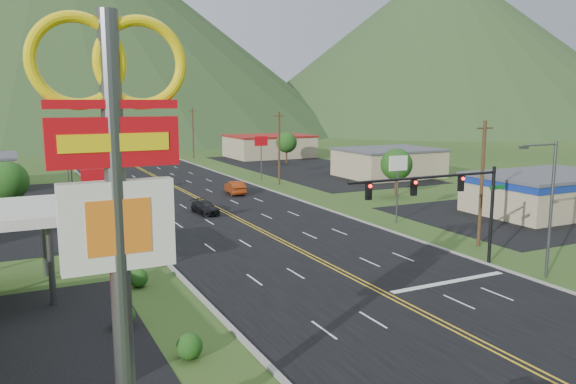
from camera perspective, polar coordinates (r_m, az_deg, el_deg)
name	(u,v)px	position (r m, az deg, el deg)	size (l,w,h in m)	color
ground	(559,384)	(26.90, 25.84, -17.12)	(500.00, 500.00, 0.00)	#264318
road	(559,384)	(26.90, 25.84, -17.12)	(20.00, 460.00, 0.04)	black
pylon_sign	(115,181)	(16.66, -17.12, 1.10)	(4.32, 0.60, 14.00)	#59595E
traffic_signal	(449,194)	(39.00, 16.04, -0.23)	(13.10, 0.43, 7.00)	black
streetlight_east	(548,200)	(39.75, 24.94, -0.79)	(3.28, 0.25, 9.00)	#59595E
streetlight_west	(72,146)	(84.91, -21.07, 4.40)	(3.28, 0.25, 9.00)	#59595E
building_east_near	(548,191)	(63.98, 24.89, 0.11)	(15.40, 10.40, 4.10)	beige
building_east_mid	(389,162)	(86.93, 10.18, 2.98)	(14.40, 11.40, 4.30)	beige
building_east_far	(269,146)	(115.04, -1.91, 4.69)	(16.40, 12.40, 4.50)	beige
pole_sign_west_a	(95,187)	(45.13, -19.00, 0.52)	(2.00, 0.18, 6.40)	#59595E
pole_sign_west_b	(67,159)	(66.85, -21.53, 3.09)	(2.00, 0.18, 6.40)	#59595E
pole_sign_east_a	(398,170)	(53.82, 11.12, 2.21)	(2.00, 0.18, 6.40)	#59595E
pole_sign_east_b	(261,146)	(81.41, -2.75, 4.74)	(2.00, 0.18, 6.40)	#59595E
tree_west_a	(8,181)	(59.79, -26.58, 0.97)	(3.84, 3.84, 5.82)	#382314
tree_east_a	(396,164)	(68.85, 10.96, 2.76)	(3.84, 3.84, 5.82)	#382314
tree_east_b	(287,142)	(103.25, -0.15, 5.07)	(3.84, 3.84, 5.82)	#382314
utility_pole_a	(482,183)	(46.71, 19.08, 0.89)	(1.60, 0.28, 10.00)	#382314
utility_pole_b	(279,148)	(77.08, -0.90, 4.54)	(1.60, 0.28, 10.00)	#382314
utility_pole_c	(193,133)	(114.39, -9.63, 5.98)	(1.60, 0.28, 10.00)	#382314
utility_pole_d	(148,125)	(153.06, -14.03, 6.65)	(1.60, 0.28, 10.00)	#382314
mountain_n	(57,17)	(237.14, -22.40, 16.15)	(220.00, 220.00, 85.00)	#253A1A
mountain_ne	(441,44)	(254.72, 15.28, 14.29)	(180.00, 180.00, 70.00)	#253A1A
car_dark_mid	(205,208)	(58.21, -8.43, -1.59)	(1.77, 4.35, 1.26)	black
car_red_far	(235,188)	(69.96, -5.40, 0.45)	(1.71, 4.90, 1.61)	#923210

